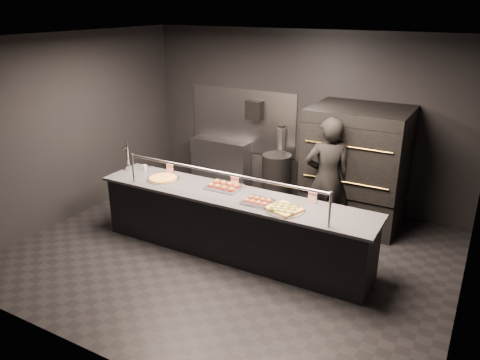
% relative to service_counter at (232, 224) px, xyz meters
% --- Properties ---
extents(room, '(6.04, 6.00, 3.00)m').
position_rel_service_counter_xyz_m(room, '(-0.02, 0.05, 1.03)').
color(room, black).
rests_on(room, ground).
extents(service_counter, '(4.10, 0.78, 1.37)m').
position_rel_service_counter_xyz_m(service_counter, '(0.00, 0.00, 0.00)').
color(service_counter, black).
rests_on(service_counter, ground).
extents(pizza_oven, '(1.50, 1.23, 1.91)m').
position_rel_service_counter_xyz_m(pizza_oven, '(1.20, 1.90, 0.50)').
color(pizza_oven, black).
rests_on(pizza_oven, ground).
extents(prep_shelf, '(1.20, 0.35, 0.90)m').
position_rel_service_counter_xyz_m(prep_shelf, '(-1.60, 2.32, -0.01)').
color(prep_shelf, '#99999E').
rests_on(prep_shelf, ground).
extents(towel_dispenser, '(0.30, 0.20, 0.35)m').
position_rel_service_counter_xyz_m(towel_dispenser, '(-0.90, 2.39, 1.09)').
color(towel_dispenser, black).
rests_on(towel_dispenser, room).
extents(fire_extinguisher, '(0.14, 0.14, 0.51)m').
position_rel_service_counter_xyz_m(fire_extinguisher, '(-0.35, 2.40, 0.60)').
color(fire_extinguisher, '#B2B2B7').
rests_on(fire_extinguisher, room).
extents(beer_tap, '(0.14, 0.19, 0.52)m').
position_rel_service_counter_xyz_m(beer_tap, '(-1.95, 0.09, 0.60)').
color(beer_tap, silver).
rests_on(beer_tap, service_counter).
extents(round_pizza, '(0.49, 0.49, 0.03)m').
position_rel_service_counter_xyz_m(round_pizza, '(-1.20, 0.01, 0.47)').
color(round_pizza, silver).
rests_on(round_pizza, service_counter).
extents(slider_tray_a, '(0.49, 0.36, 0.08)m').
position_rel_service_counter_xyz_m(slider_tray_a, '(-0.22, 0.15, 0.49)').
color(slider_tray_a, silver).
rests_on(slider_tray_a, service_counter).
extents(slider_tray_b, '(0.43, 0.34, 0.06)m').
position_rel_service_counter_xyz_m(slider_tray_b, '(0.44, -0.09, 0.48)').
color(slider_tray_b, silver).
rests_on(slider_tray_b, service_counter).
extents(square_pizza, '(0.51, 0.51, 0.05)m').
position_rel_service_counter_xyz_m(square_pizza, '(0.85, -0.13, 0.47)').
color(square_pizza, silver).
rests_on(square_pizza, service_counter).
extents(condiment_jar, '(0.14, 0.06, 0.09)m').
position_rel_service_counter_xyz_m(condiment_jar, '(-1.67, 0.18, 0.50)').
color(condiment_jar, silver).
rests_on(condiment_jar, service_counter).
extents(tent_cards, '(2.47, 0.04, 0.15)m').
position_rel_service_counter_xyz_m(tent_cards, '(-0.11, 0.28, 0.53)').
color(tent_cards, white).
rests_on(tent_cards, service_counter).
extents(trash_bin, '(0.53, 0.53, 0.88)m').
position_rel_service_counter_xyz_m(trash_bin, '(-0.27, 2.06, -0.03)').
color(trash_bin, black).
rests_on(trash_bin, ground).
extents(worker, '(0.82, 0.73, 1.89)m').
position_rel_service_counter_xyz_m(worker, '(0.97, 1.16, 0.48)').
color(worker, black).
rests_on(worker, ground).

